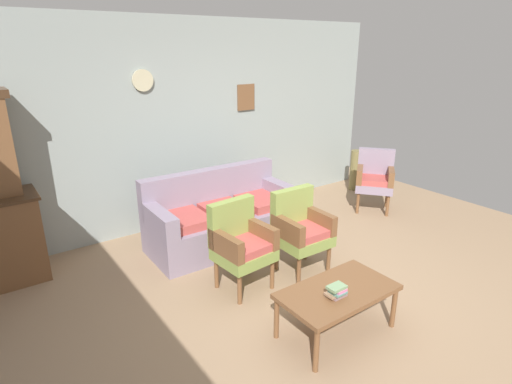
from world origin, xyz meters
TOP-DOWN VIEW (x-y plane):
  - ground_plane at (0.00, 0.00)m, footprint 7.68×7.68m
  - wall_back_with_decor at (0.00, 2.63)m, footprint 6.40×0.09m
  - floral_couch at (-0.08, 1.70)m, footprint 1.83×0.83m
  - armchair_near_cabinet at (-0.44, 0.74)m, footprint 0.56×0.53m
  - armchair_by_doorway at (0.27, 0.65)m, footprint 0.53×0.50m
  - wingback_chair_by_fireplace at (2.37, 1.36)m, footprint 0.71×0.71m
  - coffee_table at (-0.19, -0.35)m, footprint 1.00×0.56m
  - book_stack_on_table at (-0.27, -0.41)m, footprint 0.17×0.12m
  - floor_vase_by_wall at (2.85, 2.15)m, footprint 0.19×0.19m

SIDE VIEW (x-z plane):
  - ground_plane at x=0.00m, z-range 0.00..0.00m
  - floral_couch at x=-0.08m, z-range -0.12..0.78m
  - floor_vase_by_wall at x=2.85m, z-range 0.00..0.68m
  - coffee_table at x=-0.19m, z-range 0.17..0.59m
  - book_stack_on_table at x=-0.27m, z-range 0.42..0.53m
  - armchair_near_cabinet at x=-0.44m, z-range 0.05..0.95m
  - armchair_by_doorway at x=0.27m, z-range 0.05..0.95m
  - wingback_chair_by_fireplace at x=2.37m, z-range 0.05..0.95m
  - wall_back_with_decor at x=0.00m, z-range 0.00..2.70m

